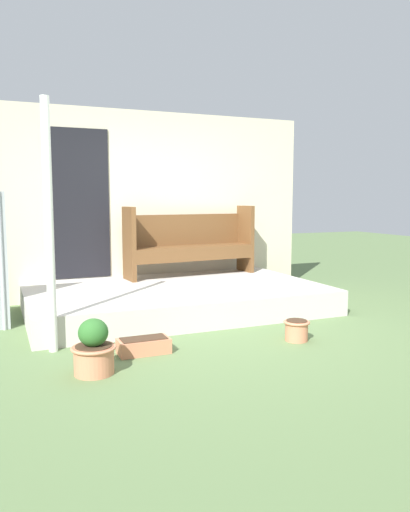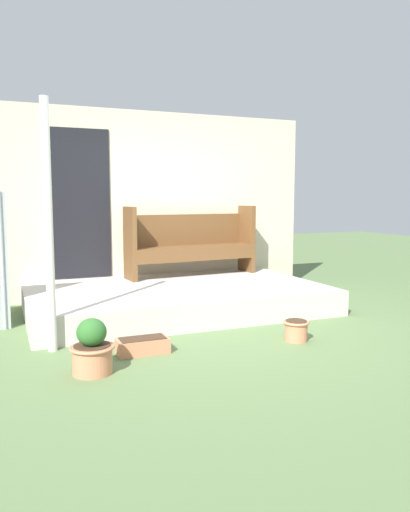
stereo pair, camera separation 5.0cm
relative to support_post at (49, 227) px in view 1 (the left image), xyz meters
name	(u,v)px [view 1 (the left image)]	position (x,y,z in m)	size (l,w,h in m)	color
ground_plane	(203,332)	(1.52, 0.06, -1.14)	(24.00, 24.00, 0.00)	#5B7547
porch_slab	(176,298)	(1.59, 1.15, -0.99)	(3.56, 2.17, 0.30)	beige
house_wall	(146,205)	(1.55, 2.26, 0.16)	(4.76, 0.08, 2.60)	beige
support_post	(49,227)	(0.00, 0.00, 0.00)	(0.08, 0.08, 2.27)	white
bench	(190,241)	(2.08, 1.91, -0.34)	(1.89, 0.55, 0.98)	brown
flower_pot_left	(94,350)	(0.23, -0.74, -0.94)	(0.36, 0.36, 0.45)	tan
flower_pot_middle	(297,329)	(2.24, -0.58, -1.02)	(0.26, 0.26, 0.20)	tan
planter_box_rect	(144,346)	(0.74, -0.38, -1.07)	(0.46, 0.23, 0.14)	tan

